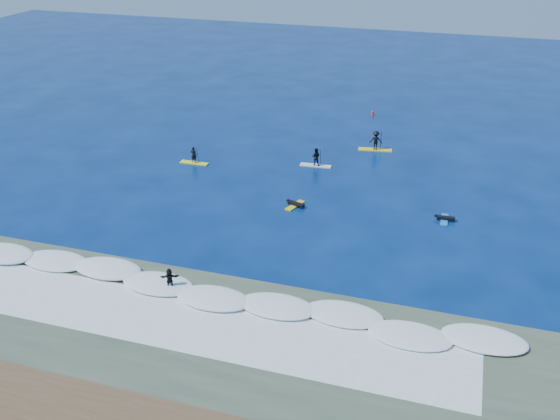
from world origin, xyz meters
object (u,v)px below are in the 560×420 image
(prone_paddler_near, at_px, (295,204))
(prone_paddler_far, at_px, (445,219))
(marker_buoy, at_px, (373,113))
(sup_paddler_right, at_px, (376,142))
(wave_surfer, at_px, (170,279))
(sup_paddler_center, at_px, (316,158))
(sup_paddler_left, at_px, (194,158))

(prone_paddler_near, relative_size, prone_paddler_far, 1.07)
(prone_paddler_far, bearing_deg, prone_paddler_near, 94.37)
(prone_paddler_far, relative_size, marker_buoy, 3.02)
(prone_paddler_near, height_order, marker_buoy, marker_buoy)
(prone_paddler_near, bearing_deg, prone_paddler_far, -66.34)
(sup_paddler_right, relative_size, marker_buoy, 5.08)
(wave_surfer, bearing_deg, sup_paddler_right, 50.71)
(sup_paddler_center, xyz_separation_m, marker_buoy, (2.47, 16.41, -0.47))
(prone_paddler_near, bearing_deg, sup_paddler_center, 21.88)
(prone_paddler_far, height_order, marker_buoy, marker_buoy)
(prone_paddler_near, bearing_deg, sup_paddler_right, 2.52)
(sup_paddler_left, distance_m, marker_buoy, 23.42)
(sup_paddler_left, xyz_separation_m, marker_buoy, (13.46, 19.16, -0.30))
(sup_paddler_right, distance_m, marker_buoy, 10.98)
(sup_paddler_left, relative_size, sup_paddler_center, 0.92)
(sup_paddler_center, xyz_separation_m, prone_paddler_far, (12.17, -7.52, -0.61))
(prone_paddler_far, xyz_separation_m, wave_surfer, (-15.87, -14.92, 0.66))
(prone_paddler_far, bearing_deg, marker_buoy, 21.31)
(prone_paddler_near, distance_m, wave_surfer, 14.51)
(sup_paddler_right, bearing_deg, sup_paddler_left, -161.01)
(sup_paddler_right, relative_size, prone_paddler_far, 1.68)
(sup_paddler_left, bearing_deg, marker_buoy, 54.30)
(sup_paddler_left, relative_size, prone_paddler_far, 1.34)
(prone_paddler_near, relative_size, marker_buoy, 3.25)
(sup_paddler_left, xyz_separation_m, wave_surfer, (7.28, -19.69, 0.21))
(sup_paddler_left, xyz_separation_m, prone_paddler_near, (11.48, -5.81, -0.44))
(sup_paddler_center, xyz_separation_m, prone_paddler_near, (0.50, -8.56, -0.61))
(sup_paddler_right, height_order, prone_paddler_near, sup_paddler_right)
(prone_paddler_far, bearing_deg, sup_paddler_left, 77.62)
(sup_paddler_right, xyz_separation_m, prone_paddler_near, (-4.08, -14.21, -0.75))
(sup_paddler_right, height_order, marker_buoy, sup_paddler_right)
(sup_paddler_center, distance_m, marker_buoy, 16.60)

